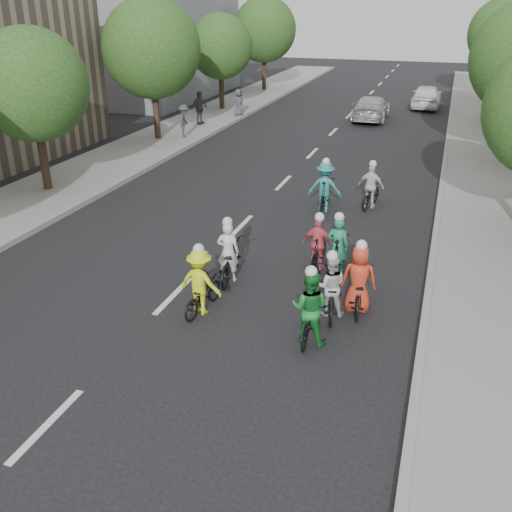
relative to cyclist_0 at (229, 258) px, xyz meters
The scene contains 26 objects.
ground 1.78m from the cyclist_0, 126.66° to the right, with size 120.00×120.00×0.00m, color black.
sidewalk_left 12.50m from the cyclist_0, 136.11° to the left, with size 4.00×80.00×0.15m, color gray.
curb_left 11.18m from the cyclist_0, 129.16° to the left, with size 0.18×80.00×0.18m, color #999993.
sidewalk_right 11.14m from the cyclist_0, 51.04° to the left, with size 4.00×80.00×0.15m, color gray.
curb_right 10.03m from the cyclist_0, 59.74° to the left, with size 0.18×80.00×0.18m, color #999993.
bldg_sw 31.80m from the cyclist_0, 122.53° to the left, with size 10.00×14.00×8.00m, color slate.
tree_l_2 10.85m from the cyclist_0, 153.15° to the left, with size 4.00×4.00×5.97m.
tree_l_3 16.93m from the cyclist_0, 123.97° to the left, with size 4.80×4.80×6.93m.
tree_l_4 24.69m from the cyclist_0, 112.10° to the left, with size 4.00×4.00×5.97m.
tree_l_5 33.20m from the cyclist_0, 106.20° to the left, with size 4.80×4.80×6.93m.
tree_r_2 24.76m from the cyclist_0, 71.46° to the left, with size 4.00×4.00×5.97m.
tree_r_3 33.42m from the cyclist_0, 76.41° to the left, with size 4.80×4.80×6.93m.
cyclist_0 is the anchor object (origin of this frame).
cyclist_1 3.52m from the cyclist_0, 39.78° to the right, with size 0.82×1.61×1.82m.
cyclist_2 1.84m from the cyclist_0, 90.00° to the right, with size 1.11×1.67×1.77m.
cyclist_3 2.49m from the cyclist_0, 33.66° to the left, with size 0.89×1.59×1.65m.
cyclist_4 3.51m from the cyclist_0, ahead, with size 0.87×1.87×1.81m.
cyclist_5 2.90m from the cyclist_0, 25.61° to the left, with size 0.61×1.78×1.76m.
cyclist_6 3.03m from the cyclist_0, 17.78° to the right, with size 1.07×2.06×1.64m.
cyclist_7 6.07m from the cyclist_0, 78.13° to the left, with size 1.16×1.91×1.91m.
cyclist_8 7.39m from the cyclist_0, 68.59° to the left, with size 0.97×1.78×1.71m.
follow_car_lead 22.73m from the cyclist_0, 88.84° to the left, with size 1.95×4.81×1.39m, color silver.
follow_car_trail 28.11m from the cyclist_0, 83.12° to the left, with size 1.82×4.52×1.54m, color white.
spectator_0 16.27m from the cyclist_0, 119.19° to the left, with size 1.08×0.62×1.68m, color #474752.
spectator_1 19.60m from the cyclist_0, 115.92° to the left, with size 1.09×0.45×1.86m, color #474753.
spectator_2 21.91m from the cyclist_0, 109.46° to the left, with size 0.78×0.51×1.59m, color #4A4C56.
Camera 1 is at (5.96, -11.26, 6.83)m, focal length 40.00 mm.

